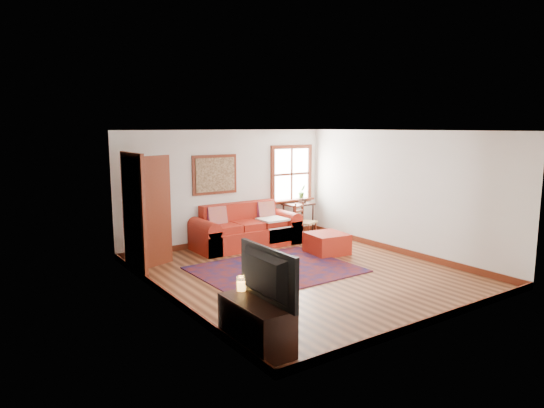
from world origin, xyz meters
TOP-DOWN VIEW (x-y plane):
  - ground at (0.00, 0.00)m, footprint 5.50×5.50m
  - room_envelope at (0.00, 0.02)m, footprint 5.04×5.54m
  - window at (1.78, 2.70)m, footprint 1.18×0.20m
  - doorway at (-2.21, 1.78)m, footprint 0.89×1.08m
  - framed_artwork at (-0.30, 2.71)m, footprint 1.05×0.07m
  - persian_rug at (-0.29, 0.44)m, footprint 2.78×2.24m
  - red_leather_sofa at (0.20, 2.30)m, footprint 2.33×0.96m
  - red_ottoman at (1.25, 0.81)m, footprint 0.80×0.80m
  - side_table at (1.73, 2.42)m, footprint 0.66×0.49m
  - ladder_back_chair at (1.50, 1.91)m, footprint 0.54×0.53m
  - media_cabinet at (-2.25, -2.00)m, footprint 0.46×1.03m
  - television at (-2.23, -2.05)m, footprint 0.15×1.11m
  - candle_hurricane at (-2.20, -1.58)m, footprint 0.12×0.12m

SIDE VIEW (x-z plane):
  - ground at x=0.00m, z-range 0.00..0.00m
  - persian_rug at x=-0.29m, z-range 0.00..0.02m
  - red_ottoman at x=1.25m, z-range 0.00..0.42m
  - media_cabinet at x=-2.25m, z-range 0.00..0.57m
  - red_leather_sofa at x=0.20m, z-range -0.15..0.76m
  - ladder_back_chair at x=1.50m, z-range 0.03..0.92m
  - candle_hurricane at x=-2.20m, z-range 0.56..0.74m
  - side_table at x=1.73m, z-range 0.27..1.06m
  - television at x=-2.23m, z-range 0.57..1.20m
  - doorway at x=-2.21m, z-range 0.00..2.14m
  - window at x=1.78m, z-range 0.62..2.00m
  - framed_artwork at x=-0.30m, z-range 1.13..1.98m
  - room_envelope at x=0.00m, z-range 0.39..2.91m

